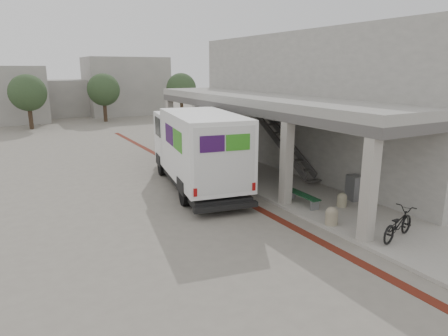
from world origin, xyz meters
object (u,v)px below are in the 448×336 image
bench (303,197)px  bicycle_black (398,224)px  fedex_truck (197,148)px  utility_cabinet (354,188)px

bench → bicycle_black: bearing=-81.6°
fedex_truck → utility_cabinet: (4.60, -4.96, -1.22)m
utility_cabinet → bicycle_black: utility_cabinet is taller
bicycle_black → utility_cabinet: bearing=-41.3°
fedex_truck → bench: fedex_truck is taller
bench → fedex_truck: bearing=121.1°
bench → utility_cabinet: size_ratio=1.76×
utility_cabinet → fedex_truck: bearing=143.4°
fedex_truck → utility_cabinet: size_ratio=8.38×
fedex_truck → bicycle_black: size_ratio=4.57×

